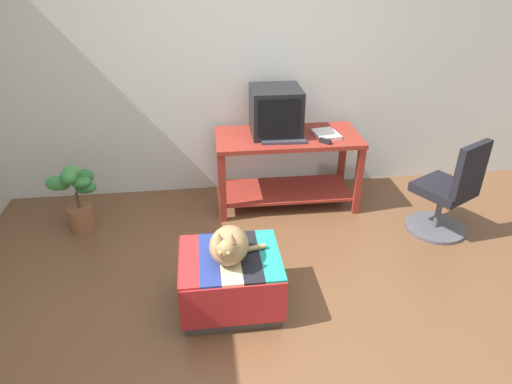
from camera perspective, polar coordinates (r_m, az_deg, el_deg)
name	(u,v)px	position (r m, az deg, el deg)	size (l,w,h in m)	color
ground_plane	(272,323)	(3.18, 2.09, -16.23)	(14.00, 14.00, 0.00)	brown
back_wall	(241,61)	(4.38, -1.97, 16.33)	(8.00, 0.10, 2.60)	silver
desk	(287,158)	(4.27, 3.96, 4.34)	(1.34, 0.64, 0.71)	maroon
tv_monitor	(276,112)	(4.16, 2.51, 10.15)	(0.45, 0.46, 0.43)	black
keyboard	(284,140)	(4.04, 3.51, 6.56)	(0.40, 0.15, 0.02)	#333338
book	(326,134)	(4.21, 8.87, 7.26)	(0.20, 0.26, 0.03)	white
ottoman_with_blanket	(230,281)	(3.18, -3.25, -11.18)	(0.69, 0.59, 0.42)	#4C4238
cat	(229,245)	(2.94, -3.45, -6.78)	(0.42, 0.39, 0.29)	#9E7A4C
potted_plant	(77,195)	(4.22, -21.76, -0.34)	(0.38, 0.36, 0.64)	brown
office_chair	(449,194)	(4.17, 23.28, -0.23)	(0.57, 0.57, 0.89)	#4C4C51
stapler	(325,141)	(4.05, 8.76, 6.42)	(0.04, 0.11, 0.04)	black
pen	(328,132)	(4.29, 9.12, 7.47)	(0.01, 0.01, 0.14)	black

